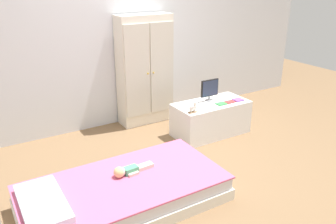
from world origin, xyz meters
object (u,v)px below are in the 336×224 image
object	(u,v)px
doll	(126,171)
tv_monitor	(210,89)
rocking_horse_toy	(193,107)
book_red	(230,102)
tv_stand	(211,118)
bed	(124,193)
wardrobe	(145,70)
book_green	(221,104)
book_purple	(238,100)

from	to	relation	value
doll	tv_monitor	bearing A→B (deg)	27.28
rocking_horse_toy	book_red	size ratio (longest dim) A/B	1.04
tv_stand	book_red	distance (m)	0.32
bed	doll	bearing A→B (deg)	52.49
rocking_horse_toy	doll	bearing A→B (deg)	-153.52
wardrobe	book_green	xyz separation A→B (m)	(0.58, -0.90, -0.30)
tv_stand	tv_monitor	bearing A→B (deg)	71.97
book_purple	tv_monitor	bearing A→B (deg)	149.81
bed	book_green	bearing A→B (deg)	22.81
wardrobe	tv_monitor	bearing A→B (deg)	-53.30
wardrobe	tv_stand	world-z (taller)	wardrobe
book_purple	doll	bearing A→B (deg)	-161.98
wardrobe	book_green	world-z (taller)	wardrobe
rocking_horse_toy	book_green	distance (m)	0.46
book_green	book_purple	xyz separation A→B (m)	(0.27, -0.00, 0.00)
book_red	doll	bearing A→B (deg)	-160.64
tv_monitor	doll	bearing A→B (deg)	-152.72
wardrobe	tv_stand	xyz separation A→B (m)	(0.51, -0.80, -0.52)
doll	book_green	distance (m)	1.68
tv_stand	rocking_horse_toy	xyz separation A→B (m)	(-0.38, -0.15, 0.27)
book_red	book_purple	size ratio (longest dim) A/B	1.05
book_red	book_purple	xyz separation A→B (m)	(0.14, -0.00, 0.00)
bed	book_green	xyz separation A→B (m)	(1.63, 0.69, 0.31)
doll	wardrobe	xyz separation A→B (m)	(0.98, 1.50, 0.45)
doll	wardrobe	size ratio (longest dim) A/B	0.27
rocking_horse_toy	book_purple	bearing A→B (deg)	3.47
doll	wardrobe	world-z (taller)	wardrobe
doll	rocking_horse_toy	distance (m)	1.26
tv_stand	book_green	bearing A→B (deg)	-55.94
doll	tv_stand	size ratio (longest dim) A/B	0.41
rocking_horse_toy	book_green	size ratio (longest dim) A/B	1.04
book_green	bed	bearing A→B (deg)	-157.19
tv_stand	book_green	xyz separation A→B (m)	(0.07, -0.11, 0.22)
bed	tv_stand	xyz separation A→B (m)	(1.56, 0.79, 0.09)
bed	doll	xyz separation A→B (m)	(0.07, 0.09, 0.16)
bed	book_purple	size ratio (longest dim) A/B	14.92
tv_monitor	book_red	bearing A→B (deg)	-45.53
book_green	wardrobe	bearing A→B (deg)	122.72
rocking_horse_toy	book_purple	world-z (taller)	rocking_horse_toy
tv_monitor	rocking_horse_toy	bearing A→B (deg)	-150.60
bed	rocking_horse_toy	bearing A→B (deg)	28.57
bed	book_red	world-z (taller)	book_red
tv_stand	book_green	distance (m)	0.25
doll	tv_stand	xyz separation A→B (m)	(1.49, 0.70, -0.07)
wardrobe	tv_stand	size ratio (longest dim) A/B	1.52
wardrobe	book_purple	world-z (taller)	wardrobe
book_green	rocking_horse_toy	bearing A→B (deg)	-174.44
bed	wardrobe	world-z (taller)	wardrobe
bed	wardrobe	bearing A→B (deg)	56.49
bed	rocking_horse_toy	xyz separation A→B (m)	(1.18, 0.64, 0.36)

